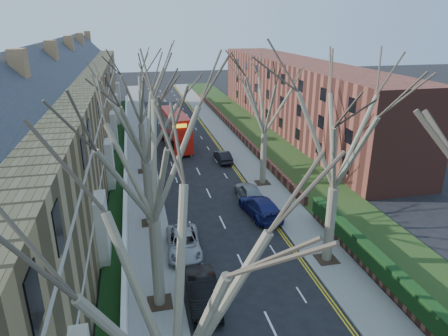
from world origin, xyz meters
TOP-DOWN VIEW (x-y plane):
  - pavement_left at (-6.00, 39.00)m, footprint 3.00×102.00m
  - pavement_right at (6.00, 39.00)m, footprint 3.00×102.00m
  - terrace_left at (-13.65, 31.00)m, footprint 9.70×78.00m
  - flats_right at (17.46, 43.00)m, footprint 13.97×54.00m
  - wall_hedge_right at (7.70, 2.00)m, footprint 0.70×24.00m
  - front_wall_left at (-7.65, 31.00)m, footprint 0.30×78.00m
  - grass_verge_right at (10.50, 39.00)m, footprint 6.00×102.00m
  - tree_left_near at (-5.70, -4.00)m, footprint 9.80×9.80m
  - tree_left_mid at (-5.70, 6.00)m, footprint 10.50×10.50m
  - tree_left_far at (-5.70, 16.00)m, footprint 10.15×10.15m
  - tree_left_dist at (-5.70, 28.00)m, footprint 10.50×10.50m
  - tree_right_mid at (5.70, 8.00)m, footprint 10.50×10.50m
  - tree_right_far at (5.70, 22.00)m, footprint 10.15×10.15m
  - double_decker_bus at (-1.33, 36.78)m, footprint 3.29×10.56m
  - car_left_mid at (-3.25, 5.56)m, footprint 1.80×4.77m
  - car_left_far at (-3.62, 11.27)m, footprint 2.58×5.15m
  - car_right_near at (3.38, 15.51)m, footprint 2.87×5.77m
  - car_right_mid at (3.35, 18.80)m, footprint 1.95×4.54m
  - car_right_far at (3.31, 29.41)m, footprint 1.55×3.98m

SIDE VIEW (x-z plane):
  - pavement_left at x=-6.00m, z-range 0.00..0.12m
  - pavement_right at x=6.00m, z-range 0.00..0.12m
  - grass_verge_right at x=10.50m, z-range 0.12..0.18m
  - front_wall_left at x=-7.65m, z-range 0.12..1.12m
  - car_right_far at x=3.31m, z-range 0.00..1.29m
  - car_left_far at x=-3.62m, z-range 0.00..1.40m
  - car_right_mid at x=3.35m, z-range 0.00..1.53m
  - car_left_mid at x=-3.25m, z-range 0.00..1.55m
  - car_right_near at x=3.38m, z-range 0.00..1.61m
  - wall_hedge_right at x=7.70m, z-range 0.22..2.02m
  - double_decker_bus at x=-1.33m, z-range -0.04..4.33m
  - flats_right at x=17.46m, z-range -0.02..9.98m
  - terrace_left at x=-13.65m, z-range -1.27..12.33m
  - tree_left_near at x=-5.70m, z-range 2.06..15.79m
  - tree_left_far at x=-5.70m, z-range 2.13..16.35m
  - tree_right_far at x=5.70m, z-range 2.13..16.35m
  - tree_left_mid at x=-5.70m, z-range 2.20..16.91m
  - tree_right_mid at x=5.70m, z-range 2.20..16.91m
  - tree_left_dist at x=-5.70m, z-range 2.20..16.91m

